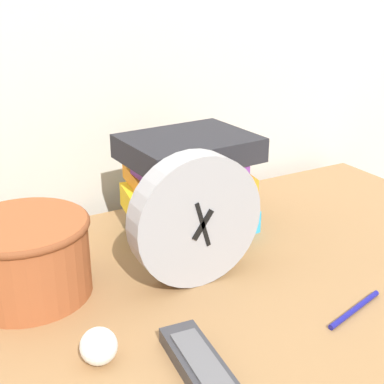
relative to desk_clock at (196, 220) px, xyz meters
name	(u,v)px	position (x,y,z in m)	size (l,w,h in m)	color
desk_clock	(196,220)	(0.00, 0.00, 0.00)	(0.21, 0.04, 0.21)	#99999E
book_stack	(189,184)	(0.08, 0.16, -0.01)	(0.24, 0.20, 0.18)	#2D9ED1
basket	(26,255)	(-0.23, 0.09, -0.04)	(0.19, 0.19, 0.12)	#994C28
tv_remote	(204,371)	(-0.10, -0.19, -0.09)	(0.06, 0.17, 0.02)	#333338
crumpled_paper_ball	(99,346)	(-0.20, -0.11, -0.08)	(0.05, 0.05, 0.05)	white
pen	(355,309)	(0.15, -0.18, -0.10)	(0.12, 0.04, 0.01)	navy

